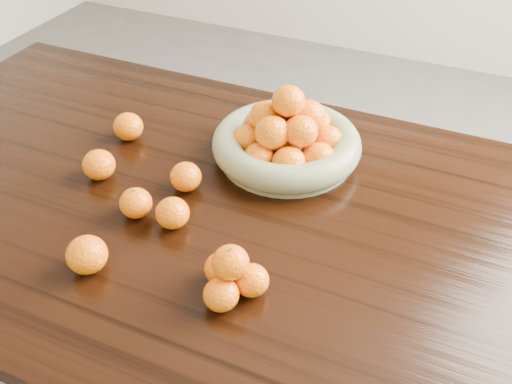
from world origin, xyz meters
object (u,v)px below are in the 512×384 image
at_px(dining_table, 253,246).
at_px(orange_pyramid, 231,276).
at_px(fruit_bowl, 287,139).
at_px(loose_orange_0, 136,203).

distance_m(dining_table, orange_pyramid, 0.25).
distance_m(fruit_bowl, orange_pyramid, 0.43).
xyz_separation_m(orange_pyramid, loose_orange_0, (-0.27, 0.11, -0.01)).
relative_size(dining_table, loose_orange_0, 29.51).
bearing_deg(orange_pyramid, loose_orange_0, 157.79).
bearing_deg(loose_orange_0, fruit_bowl, 57.13).
distance_m(dining_table, fruit_bowl, 0.26).
bearing_deg(dining_table, loose_orange_0, -155.90).
relative_size(orange_pyramid, loose_orange_0, 1.83).
bearing_deg(dining_table, orange_pyramid, -75.68).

